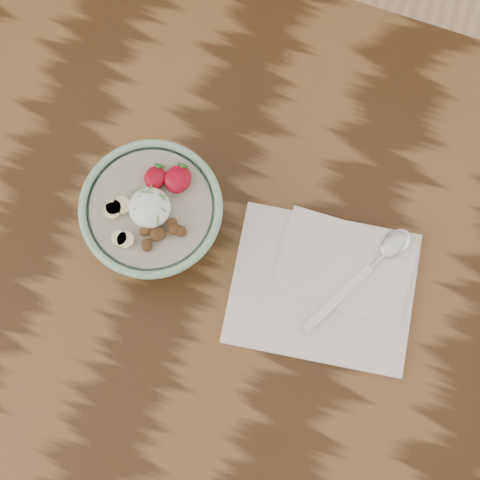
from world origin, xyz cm
name	(u,v)px	position (x,y,z in cm)	size (l,w,h in cm)	color
table	(181,277)	(0.00, 0.00, 65.70)	(160.00, 90.00, 75.00)	#371F0D
breakfast_bowl	(154,215)	(-3.66, 4.26, 80.88)	(17.29, 17.29, 11.67)	#85B393
napkin	(327,283)	(19.57, 4.32, 75.60)	(25.77, 21.98, 1.43)	white
spoon	(381,257)	(25.01, 9.69, 76.84)	(10.55, 17.60, 0.98)	silver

